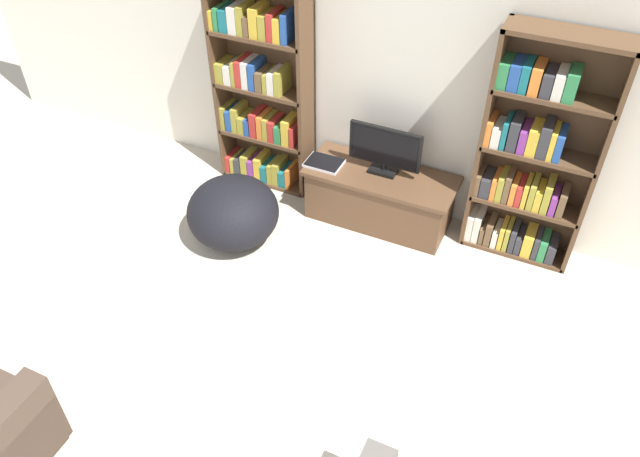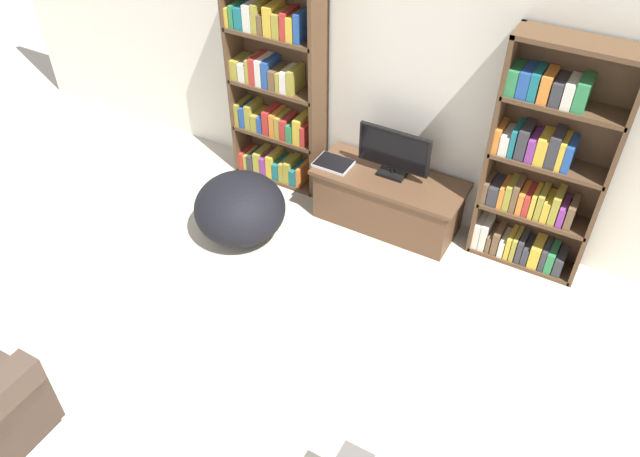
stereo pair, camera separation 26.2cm
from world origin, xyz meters
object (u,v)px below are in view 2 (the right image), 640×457
at_px(bookshelf_left, 276,90).
at_px(television, 394,152).
at_px(laptop, 334,163).
at_px(bookshelf_right, 542,169).
at_px(tv_stand, 388,200).
at_px(beanbag_ottoman, 240,208).

relative_size(bookshelf_left, television, 3.06).
xyz_separation_m(television, laptop, (-0.51, -0.11, -0.22)).
distance_m(bookshelf_left, bookshelf_right, 2.42).
bearing_deg(tv_stand, bookshelf_left, 172.77).
bearing_deg(beanbag_ottoman, television, 38.08).
height_order(bookshelf_right, beanbag_ottoman, bookshelf_right).
bearing_deg(tv_stand, bookshelf_right, 7.68).
height_order(laptop, beanbag_ottoman, beanbag_ottoman).
relative_size(tv_stand, laptop, 4.11).
height_order(bookshelf_left, beanbag_ottoman, bookshelf_left).
xyz_separation_m(bookshelf_left, tv_stand, (1.24, -0.16, -0.69)).
height_order(bookshelf_left, bookshelf_right, same).
distance_m(bookshelf_left, tv_stand, 1.43).
bearing_deg(tv_stand, television, 90.00).
relative_size(bookshelf_right, beanbag_ottoman, 2.48).
bearing_deg(television, tv_stand, -90.00).
bearing_deg(bookshelf_left, tv_stand, -7.23).
relative_size(laptop, beanbag_ottoman, 0.41).
bearing_deg(beanbag_ottoman, bookshelf_left, 101.33).
relative_size(bookshelf_left, laptop, 6.08).
bearing_deg(laptop, bookshelf_right, 7.81).
distance_m(television, laptop, 0.57).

